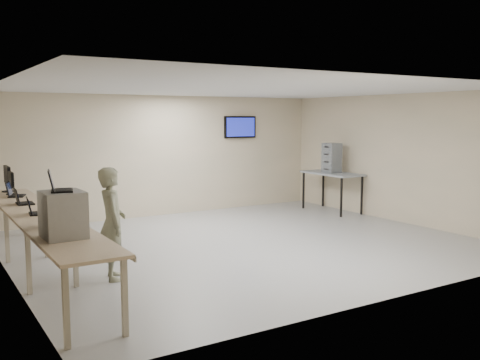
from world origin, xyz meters
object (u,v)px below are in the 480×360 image
workbench (38,218)px  side_table (332,175)px  equipment_box (63,214)px  soldier (112,223)px

workbench → side_table: size_ratio=3.76×
equipment_box → soldier: size_ratio=0.34×
equipment_box → side_table: bearing=25.1°
workbench → soldier: 1.17m
soldier → side_table: size_ratio=1.00×
workbench → soldier: size_ratio=3.74×
soldier → workbench: bearing=57.1°
equipment_box → workbench: bearing=86.9°
workbench → soldier: (0.84, -0.82, -0.03)m
workbench → side_table: side_table is taller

